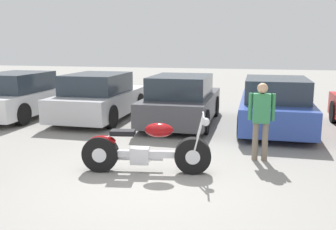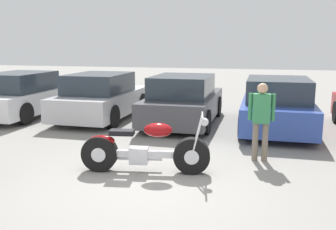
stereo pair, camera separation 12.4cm
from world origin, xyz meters
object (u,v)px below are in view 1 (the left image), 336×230
object	(u,v)px
parked_car_blue	(275,105)
person_standing	(261,115)
motorcycle	(145,150)
parked_car_white	(21,96)
parked_car_dark_grey	(182,101)
parked_car_silver	(100,97)

from	to	relation	value
parked_car_blue	person_standing	world-z (taller)	person_standing
motorcycle	parked_car_blue	distance (m)	4.87
motorcycle	person_standing	distance (m)	2.45
person_standing	parked_car_blue	bearing A→B (deg)	82.18
parked_car_white	parked_car_dark_grey	distance (m)	5.29
motorcycle	parked_car_white	distance (m)	6.93
parked_car_silver	parked_car_blue	world-z (taller)	same
parked_car_blue	parked_car_dark_grey	bearing A→B (deg)	175.78
parked_car_white	motorcycle	bearing A→B (deg)	-37.97
parked_car_blue	person_standing	bearing A→B (deg)	-97.82
parked_car_dark_grey	person_standing	bearing A→B (deg)	-54.81
parked_car_dark_grey	parked_car_blue	xyz separation A→B (m)	(2.64, -0.19, 0.00)
parked_car_silver	parked_car_dark_grey	world-z (taller)	same
parked_car_blue	parked_car_silver	bearing A→B (deg)	176.73
parked_car_white	parked_car_silver	bearing A→B (deg)	5.14
motorcycle	parked_car_white	size ratio (longest dim) A/B	0.57
parked_car_dark_grey	person_standing	world-z (taller)	person_standing
parked_car_blue	person_standing	xyz separation A→B (m)	(-0.41, -2.97, 0.25)
parked_car_blue	parked_car_white	bearing A→B (deg)	179.53
parked_car_silver	person_standing	xyz separation A→B (m)	(4.88, -3.28, 0.25)
parked_car_silver	parked_car_dark_grey	xyz separation A→B (m)	(2.64, -0.11, 0.00)
parked_car_silver	person_standing	bearing A→B (deg)	-33.89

